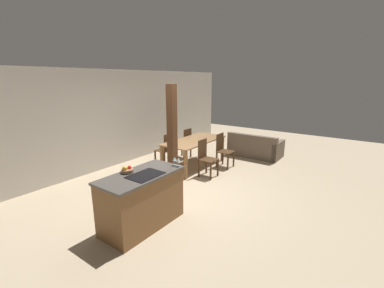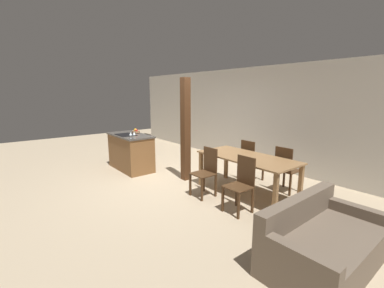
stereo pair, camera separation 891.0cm
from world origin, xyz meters
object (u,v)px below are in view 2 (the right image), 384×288
object	(u,v)px
dining_table	(247,161)
timber_post	(185,130)
dining_chair_far_left	(250,160)
wine_glass_near	(131,134)
wine_glass_middle	(134,134)
couch	(322,244)
fruit_bowl	(136,131)
dining_chair_near_left	(206,171)
dining_chair_far_right	(286,169)
dining_chair_near_right	(241,183)
kitchen_island	(131,152)

from	to	relation	value
dining_table	timber_post	world-z (taller)	timber_post
dining_table	dining_chair_far_left	bearing A→B (deg)	123.34
wine_glass_near	wine_glass_middle	xyz separation A→B (m)	(0.00, 0.09, 0.00)
couch	fruit_bowl	bearing A→B (deg)	87.45
dining_chair_near_left	couch	world-z (taller)	dining_chair_near_left
wine_glass_middle	dining_chair_far_right	xyz separation A→B (m)	(2.83, 1.93, -0.56)
wine_glass_middle	dining_chair_near_right	xyz separation A→B (m)	(2.83, 0.56, -0.56)
wine_glass_near	dining_chair_far_right	distance (m)	3.52
fruit_bowl	dining_chair_near_right	xyz separation A→B (m)	(3.57, 0.15, -0.49)
wine_glass_near	dining_chair_near_right	distance (m)	2.96
dining_chair_far_right	wine_glass_middle	bearing A→B (deg)	34.25
dining_chair_far_right	couch	world-z (taller)	dining_chair_far_right
wine_glass_near	dining_chair_near_right	xyz separation A→B (m)	(2.83, 0.65, -0.56)
dining_chair_near_right	timber_post	xyz separation A→B (m)	(-1.91, 0.27, 0.67)
wine_glass_near	couch	distance (m)	4.45
dining_chair_near_right	dining_chair_far_right	world-z (taller)	same
wine_glass_near	kitchen_island	bearing A→B (deg)	156.64
dining_chair_near_right	couch	xyz separation A→B (m)	(1.54, -0.33, -0.24)
kitchen_island	dining_chair_far_right	xyz separation A→B (m)	(3.48, 1.74, 0.03)
couch	dining_table	bearing A→B (deg)	62.47
fruit_bowl	wine_glass_near	distance (m)	0.89
dining_chair_near_right	dining_chair_far_right	bearing A→B (deg)	90.00
wine_glass_middle	dining_table	size ratio (longest dim) A/B	0.08
fruit_bowl	wine_glass_middle	bearing A→B (deg)	-29.30
kitchen_island	timber_post	bearing A→B (deg)	22.05
dining_chair_near_left	fruit_bowl	bearing A→B (deg)	-176.82
fruit_bowl	wine_glass_middle	distance (m)	0.85
couch	timber_post	size ratio (longest dim) A/B	0.70
fruit_bowl	dining_table	distance (m)	3.24
fruit_bowl	couch	bearing A→B (deg)	-2.06
dining_chair_far_left	timber_post	bearing A→B (deg)	47.55
dining_chair_far_left	timber_post	xyz separation A→B (m)	(-1.01, -1.10, 0.67)
wine_glass_near	couch	world-z (taller)	wine_glass_near
kitchen_island	wine_glass_near	size ratio (longest dim) A/B	9.42
fruit_bowl	dining_chair_far_right	world-z (taller)	fruit_bowl
dining_chair_far_right	wine_glass_near	bearing A→B (deg)	35.45
kitchen_island	dining_table	bearing A→B (deg)	19.20
dining_chair_far_left	kitchen_island	bearing A→B (deg)	33.98
timber_post	wine_glass_middle	bearing A→B (deg)	-138.23
wine_glass_middle	kitchen_island	bearing A→B (deg)	163.55
kitchen_island	dining_table	world-z (taller)	kitchen_island
dining_chair_far_left	couch	size ratio (longest dim) A/B	0.59
couch	timber_post	world-z (taller)	timber_post
fruit_bowl	dining_chair_near_right	size ratio (longest dim) A/B	0.22
kitchen_island	couch	world-z (taller)	kitchen_island
kitchen_island	wine_glass_near	bearing A→B (deg)	-23.36
dining_chair_far_left	timber_post	distance (m)	1.64
dining_table	dining_chair_near_right	xyz separation A→B (m)	(0.45, -0.68, -0.18)
wine_glass_near	dining_table	distance (m)	2.76
kitchen_island	dining_chair_near_right	xyz separation A→B (m)	(3.48, 0.37, 0.03)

